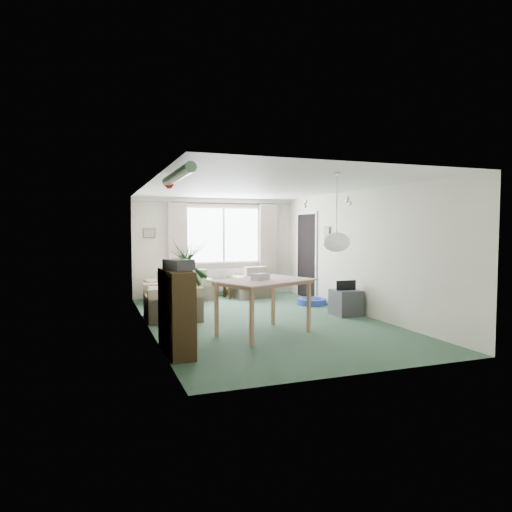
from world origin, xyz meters
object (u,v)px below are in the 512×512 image
object	(u,v)px
houseplant	(187,294)
dining_table	(264,308)
armchair_corner	(250,281)
coffee_table	(241,290)
bookshelf	(176,312)
armchair_left	(172,295)
pet_bed	(312,302)
sofa	(179,285)
tv_cube	(346,302)

from	to	relation	value
houseplant	dining_table	xyz separation A→B (m)	(1.30, 0.41, -0.33)
armchair_corner	houseplant	xyz separation A→B (m)	(-2.38, -4.16, 0.37)
coffee_table	bookshelf	world-z (taller)	bookshelf
armchair_left	bookshelf	xyz separation A→B (m)	(-0.34, -2.36, 0.11)
armchair_corner	houseplant	bearing A→B (deg)	55.33
houseplant	dining_table	size ratio (longest dim) A/B	1.11
armchair_corner	pet_bed	bearing A→B (deg)	116.37
armchair_left	bookshelf	bearing A→B (deg)	-7.02
sofa	armchair_left	world-z (taller)	armchair_left
armchair_corner	armchair_left	bearing A→B (deg)	37.85
dining_table	sofa	bearing A→B (deg)	99.85
dining_table	coffee_table	bearing A→B (deg)	77.43
tv_cube	armchair_left	bearing A→B (deg)	167.44
houseplant	dining_table	bearing A→B (deg)	17.48
sofa	dining_table	world-z (taller)	dining_table
armchair_corner	dining_table	distance (m)	3.90
sofa	pet_bed	xyz separation A→B (m)	(2.64, -1.51, -0.30)
bookshelf	houseplant	bearing A→B (deg)	50.67
armchair_left	houseplant	bearing A→B (deg)	-2.91
bookshelf	tv_cube	size ratio (longest dim) A/B	2.10
armchair_left	pet_bed	size ratio (longest dim) A/B	1.57
sofa	coffee_table	bearing A→B (deg)	175.01
bookshelf	dining_table	xyz separation A→B (m)	(1.49, 0.67, -0.14)
coffee_table	bookshelf	size ratio (longest dim) A/B	0.71
armchair_left	dining_table	world-z (taller)	armchair_left
bookshelf	tv_cube	xyz separation A→B (m)	(3.54, 1.62, -0.32)
sofa	tv_cube	xyz separation A→B (m)	(2.71, -2.83, -0.12)
pet_bed	bookshelf	bearing A→B (deg)	-139.85
coffee_table	pet_bed	world-z (taller)	coffee_table
bookshelf	dining_table	world-z (taller)	bookshelf
coffee_table	dining_table	distance (m)	3.87
armchair_corner	pet_bed	xyz separation A→B (m)	(0.90, -1.49, -0.32)
armchair_corner	houseplant	world-z (taller)	houseplant
armchair_left	houseplant	size ratio (longest dim) A/B	0.67
armchair_left	dining_table	bearing A→B (deg)	35.35
coffee_table	armchair_corner	bearing A→B (deg)	-5.95
coffee_table	bookshelf	xyz separation A→B (m)	(-2.33, -4.44, 0.38)
sofa	pet_bed	size ratio (longest dim) A/B	2.27
houseplant	pet_bed	xyz separation A→B (m)	(3.28, 2.67, -0.68)
tv_cube	dining_table	bearing A→B (deg)	-154.74
armchair_left	dining_table	size ratio (longest dim) A/B	0.75
pet_bed	armchair_left	bearing A→B (deg)	-169.67
armchair_corner	coffee_table	bearing A→B (deg)	-10.84
dining_table	armchair_corner	bearing A→B (deg)	73.91
coffee_table	pet_bed	bearing A→B (deg)	-52.92
coffee_table	sofa	bearing A→B (deg)	180.00
armchair_corner	tv_cube	distance (m)	2.97
pet_bed	dining_table	bearing A→B (deg)	-131.30
sofa	tv_cube	bearing A→B (deg)	128.77
coffee_table	pet_bed	size ratio (longest dim) A/B	1.23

